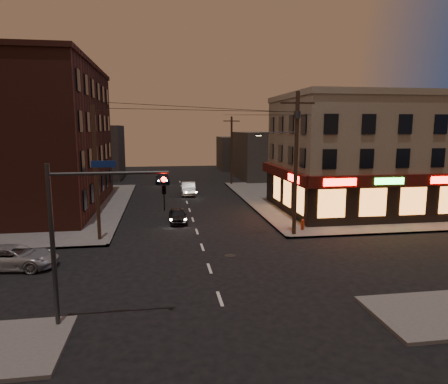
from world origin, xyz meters
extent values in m
plane|color=black|center=(0.00, 0.00, 0.00)|extent=(120.00, 120.00, 0.00)
cube|color=#514F4C|center=(18.00, 19.00, 0.07)|extent=(24.00, 28.00, 0.15)
cube|color=#9C9377|center=(16.00, 13.50, 5.15)|extent=(15.00, 12.00, 10.00)
cube|color=#9C9377|center=(16.00, 13.50, 10.40)|extent=(15.20, 12.20, 0.50)
cube|color=black|center=(16.00, 7.55, 1.85)|extent=(15.12, 0.25, 3.40)
cube|color=black|center=(8.55, 13.50, 1.85)|extent=(0.25, 12.12, 3.40)
cube|color=#44100A|center=(16.00, 7.25, 3.65)|extent=(15.60, 0.50, 0.90)
cube|color=#44100A|center=(8.25, 13.50, 3.65)|extent=(0.50, 12.60, 0.90)
cube|color=#FF140C|center=(10.70, 6.98, 3.65)|extent=(2.60, 0.06, 0.55)
cube|color=#FF140C|center=(19.50, 6.98, 3.65)|extent=(2.60, 0.06, 0.55)
cube|color=#26FF3F|center=(14.70, 6.98, 3.65)|extent=(2.40, 0.06, 0.50)
cube|color=#FF140C|center=(7.98, 9.70, 3.65)|extent=(0.06, 2.60, 0.55)
cube|color=orange|center=(15.40, 7.40, 1.95)|extent=(12.40, 0.08, 2.20)
cube|color=orange|center=(8.40, 12.50, 1.95)|extent=(0.08, 8.40, 2.20)
cube|color=#492117|center=(-14.50, 19.00, 6.65)|extent=(12.00, 20.00, 13.00)
cube|color=#3F3D3A|center=(14.00, 38.00, 3.50)|extent=(10.00, 12.00, 7.00)
cube|color=#3F3D3A|center=(-13.00, 42.00, 4.00)|extent=(9.00, 10.00, 8.00)
cube|color=#3F3D3A|center=(12.00, 52.00, 3.00)|extent=(8.00, 8.00, 6.00)
cylinder|color=#382619|center=(6.80, 5.80, 5.15)|extent=(0.28, 0.28, 10.00)
cube|color=#382619|center=(6.80, 5.80, 9.35)|extent=(2.40, 0.12, 0.12)
cylinder|color=#333538|center=(6.80, 5.80, 8.55)|extent=(0.44, 0.44, 0.50)
cylinder|color=#333538|center=(5.50, 5.80, 7.35)|extent=(2.60, 0.10, 0.10)
cube|color=#333538|center=(4.10, 5.80, 7.25)|extent=(0.60, 0.25, 0.18)
cube|color=#FFD88C|center=(4.10, 5.80, 7.15)|extent=(0.35, 0.15, 0.04)
cylinder|color=#382619|center=(6.80, 32.00, 4.65)|extent=(0.26, 0.26, 9.00)
cylinder|color=#382619|center=(-6.80, 6.50, 4.65)|extent=(0.24, 0.24, 9.00)
cylinder|color=#333538|center=(-6.60, -5.60, 3.20)|extent=(0.18, 0.18, 6.40)
cylinder|color=#333538|center=(-4.40, -5.60, 6.00)|extent=(4.40, 0.12, 0.12)
imported|color=black|center=(-2.40, -5.60, 5.50)|extent=(0.16, 0.20, 1.00)
sphere|color=#FF0C05|center=(-2.40, -5.72, 5.75)|extent=(0.20, 0.20, 0.20)
cube|color=navy|center=(-4.60, -5.60, 6.35)|extent=(0.90, 0.05, 0.25)
imported|color=#A1A3A9|center=(-10.65, 1.69, 0.64)|extent=(4.87, 2.71, 1.29)
imported|color=black|center=(-1.29, 11.09, 0.59)|extent=(1.50, 3.52, 1.18)
imported|color=slate|center=(0.50, 24.68, 0.74)|extent=(1.82, 4.55, 1.47)
imported|color=black|center=(-2.45, 35.10, 0.69)|extent=(1.96, 4.77, 1.38)
cylinder|color=#9D2F0E|center=(7.80, 6.80, 0.47)|extent=(0.30, 0.30, 0.64)
sphere|color=#9D2F0E|center=(7.80, 6.80, 0.82)|extent=(0.25, 0.25, 0.25)
cylinder|color=#9D2F0E|center=(7.80, 6.80, 0.60)|extent=(0.36, 0.23, 0.13)
cylinder|color=#9D2F0E|center=(7.80, 6.80, 0.60)|extent=(0.23, 0.36, 0.13)
camera|label=1|loc=(-2.44, -20.93, 7.69)|focal=32.00mm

